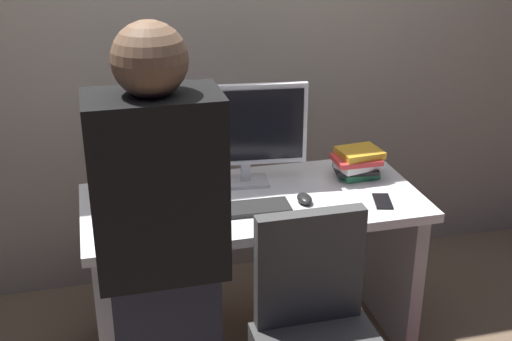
{
  "coord_description": "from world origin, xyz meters",
  "views": [
    {
      "loc": [
        -0.62,
        -2.49,
        1.98
      ],
      "look_at": [
        0.0,
        -0.05,
        0.9
      ],
      "focal_mm": 46.92,
      "sensor_mm": 36.0,
      "label": 1
    }
  ],
  "objects_px": {
    "monitor": "(245,129)",
    "cup_by_monitor": "(149,186)",
    "desk": "(253,246)",
    "cup_near_keyboard": "(158,211)",
    "cell_phone": "(382,201)",
    "book_stack": "(358,163)",
    "keyboard": "(238,210)",
    "mouse": "(304,199)",
    "person_at_desk": "(163,272)"
  },
  "relations": [
    {
      "from": "person_at_desk",
      "to": "monitor",
      "type": "xyz_separation_m",
      "value": [
        0.46,
        0.8,
        0.16
      ]
    },
    {
      "from": "keyboard",
      "to": "book_stack",
      "type": "height_order",
      "value": "book_stack"
    },
    {
      "from": "person_at_desk",
      "to": "cell_phone",
      "type": "height_order",
      "value": "person_at_desk"
    },
    {
      "from": "monitor",
      "to": "cell_phone",
      "type": "bearing_deg",
      "value": -32.56
    },
    {
      "from": "keyboard",
      "to": "book_stack",
      "type": "relative_size",
      "value": 1.86
    },
    {
      "from": "mouse",
      "to": "cup_near_keyboard",
      "type": "height_order",
      "value": "cup_near_keyboard"
    },
    {
      "from": "desk",
      "to": "keyboard",
      "type": "height_order",
      "value": "keyboard"
    },
    {
      "from": "cup_near_keyboard",
      "to": "cup_by_monitor",
      "type": "bearing_deg",
      "value": 92.81
    },
    {
      "from": "keyboard",
      "to": "cup_by_monitor",
      "type": "height_order",
      "value": "cup_by_monitor"
    },
    {
      "from": "desk",
      "to": "keyboard",
      "type": "xyz_separation_m",
      "value": [
        -0.09,
        -0.11,
        0.24
      ]
    },
    {
      "from": "cup_by_monitor",
      "to": "cell_phone",
      "type": "distance_m",
      "value": 0.99
    },
    {
      "from": "person_at_desk",
      "to": "cup_near_keyboard",
      "type": "distance_m",
      "value": 0.54
    },
    {
      "from": "cup_near_keyboard",
      "to": "desk",
      "type": "bearing_deg",
      "value": 13.95
    },
    {
      "from": "monitor",
      "to": "cup_near_keyboard",
      "type": "xyz_separation_m",
      "value": [
        -0.42,
        -0.26,
        -0.21
      ]
    },
    {
      "from": "cup_by_monitor",
      "to": "book_stack",
      "type": "xyz_separation_m",
      "value": [
        0.94,
        -0.03,
        0.02
      ]
    },
    {
      "from": "keyboard",
      "to": "mouse",
      "type": "distance_m",
      "value": 0.29
    },
    {
      "from": "desk",
      "to": "cup_by_monitor",
      "type": "height_order",
      "value": "cup_by_monitor"
    },
    {
      "from": "desk",
      "to": "cell_phone",
      "type": "relative_size",
      "value": 9.98
    },
    {
      "from": "cup_near_keyboard",
      "to": "cell_phone",
      "type": "height_order",
      "value": "cup_near_keyboard"
    },
    {
      "from": "monitor",
      "to": "cup_by_monitor",
      "type": "distance_m",
      "value": 0.48
    },
    {
      "from": "person_at_desk",
      "to": "cup_by_monitor",
      "type": "height_order",
      "value": "person_at_desk"
    },
    {
      "from": "mouse",
      "to": "cell_phone",
      "type": "xyz_separation_m",
      "value": [
        0.32,
        -0.08,
        -0.01
      ]
    },
    {
      "from": "book_stack",
      "to": "cell_phone",
      "type": "relative_size",
      "value": 1.6
    },
    {
      "from": "desk",
      "to": "person_at_desk",
      "type": "bearing_deg",
      "value": -125.38
    },
    {
      "from": "desk",
      "to": "cup_near_keyboard",
      "type": "relative_size",
      "value": 16.68
    },
    {
      "from": "desk",
      "to": "cup_near_keyboard",
      "type": "distance_m",
      "value": 0.51
    },
    {
      "from": "cup_near_keyboard",
      "to": "book_stack",
      "type": "height_order",
      "value": "book_stack"
    },
    {
      "from": "mouse",
      "to": "cup_near_keyboard",
      "type": "xyz_separation_m",
      "value": [
        -0.62,
        -0.01,
        0.03
      ]
    },
    {
      "from": "mouse",
      "to": "cup_near_keyboard",
      "type": "bearing_deg",
      "value": -178.81
    },
    {
      "from": "desk",
      "to": "monitor",
      "type": "height_order",
      "value": "monitor"
    },
    {
      "from": "keyboard",
      "to": "cup_near_keyboard",
      "type": "bearing_deg",
      "value": -178.7
    },
    {
      "from": "cup_by_monitor",
      "to": "book_stack",
      "type": "bearing_deg",
      "value": -1.83
    },
    {
      "from": "keyboard",
      "to": "cell_phone",
      "type": "relative_size",
      "value": 2.99
    },
    {
      "from": "desk",
      "to": "monitor",
      "type": "distance_m",
      "value": 0.51
    },
    {
      "from": "person_at_desk",
      "to": "cup_by_monitor",
      "type": "relative_size",
      "value": 16.77
    },
    {
      "from": "person_at_desk",
      "to": "book_stack",
      "type": "relative_size",
      "value": 7.1
    },
    {
      "from": "cell_phone",
      "to": "cup_by_monitor",
      "type": "bearing_deg",
      "value": 177.89
    },
    {
      "from": "desk",
      "to": "book_stack",
      "type": "bearing_deg",
      "value": 10.49
    },
    {
      "from": "monitor",
      "to": "cup_by_monitor",
      "type": "bearing_deg",
      "value": -175.58
    },
    {
      "from": "mouse",
      "to": "cell_phone",
      "type": "height_order",
      "value": "mouse"
    },
    {
      "from": "monitor",
      "to": "cell_phone",
      "type": "xyz_separation_m",
      "value": [
        0.51,
        -0.33,
        -0.25
      ]
    },
    {
      "from": "keyboard",
      "to": "cell_phone",
      "type": "xyz_separation_m",
      "value": [
        0.61,
        -0.06,
        -0.01
      ]
    },
    {
      "from": "person_at_desk",
      "to": "monitor",
      "type": "distance_m",
      "value": 0.94
    },
    {
      "from": "monitor",
      "to": "mouse",
      "type": "height_order",
      "value": "monitor"
    },
    {
      "from": "keyboard",
      "to": "cup_near_keyboard",
      "type": "distance_m",
      "value": 0.33
    },
    {
      "from": "keyboard",
      "to": "cell_phone",
      "type": "distance_m",
      "value": 0.61
    },
    {
      "from": "monitor",
      "to": "keyboard",
      "type": "xyz_separation_m",
      "value": [
        -0.1,
        -0.27,
        -0.25
      ]
    },
    {
      "from": "desk",
      "to": "person_at_desk",
      "type": "xyz_separation_m",
      "value": [
        -0.46,
        -0.64,
        0.32
      ]
    },
    {
      "from": "keyboard",
      "to": "cup_by_monitor",
      "type": "distance_m",
      "value": 0.41
    },
    {
      "from": "keyboard",
      "to": "person_at_desk",
      "type": "bearing_deg",
      "value": -122.18
    }
  ]
}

